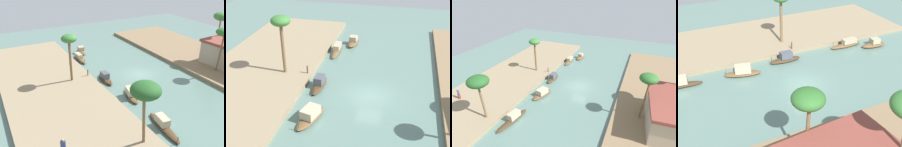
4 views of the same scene
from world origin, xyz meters
The scene contains 9 objects.
river_water centered at (0.00, 0.00, 0.00)m, with size 64.54×64.54×0.00m, color slate.
riverbank_left centered at (0.00, -12.56, 0.25)m, with size 39.42×11.85×0.50m, color #937F60.
sampan_midstream centered at (-9.28, -5.56, 0.40)m, with size 4.44×0.95×1.05m.
sampan_with_tall_canopy centered at (-0.44, -5.28, 0.43)m, with size 3.82×1.15×1.23m.
sampan_open_hull centered at (-12.35, -4.02, 0.40)m, with size 3.38×1.45×1.15m.
sampan_foreground centered at (5.00, -4.45, 0.46)m, with size 4.12×2.15×1.19m.
mooring_post centered at (-2.16, -7.10, 0.94)m, with size 0.14×0.14×0.88m, color #4C3823.
palm_tree_left_near centered at (-1.89, -9.56, 5.91)m, with size 2.02×2.02×6.33m.
palm_tree_right_short centered at (5.18, 10.16, 6.07)m, with size 2.14×2.14×6.33m.
Camera 4 is at (12.61, 23.05, 16.75)m, focal length 48.51 mm.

